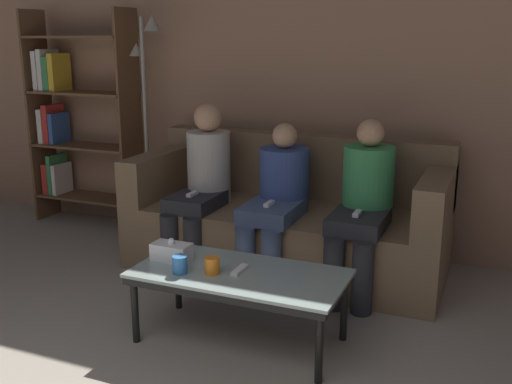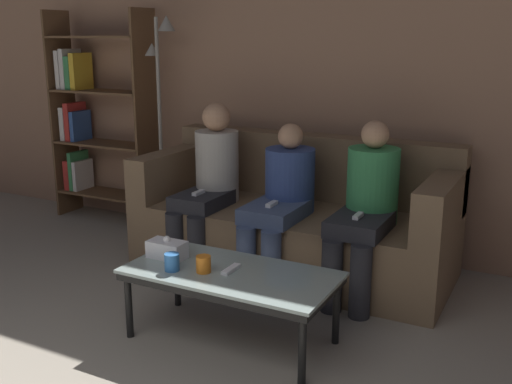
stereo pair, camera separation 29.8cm
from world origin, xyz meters
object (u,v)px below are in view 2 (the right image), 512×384
Objects in this scene: cup_near_left at (172,262)px; game_remote at (231,269)px; seated_person_left_end at (210,180)px; tissue_box at (167,249)px; bookshelf at (92,116)px; couch at (296,222)px; coffee_table at (231,278)px; standing_lamp at (162,104)px; seated_person_mid_left at (282,197)px; seated_person_mid_right at (366,204)px; cup_near_right at (203,264)px.

cup_near_left is 0.32m from game_remote.
cup_near_left is 1.20m from seated_person_left_end.
tissue_box is 0.12× the size of bookshelf.
game_remote is 0.13× the size of seated_person_left_end.
cup_near_left is (-0.15, -1.32, 0.12)m from couch.
coffee_table is at bearing -0.81° from tissue_box.
couch is 1.94× the size of coffee_table.
standing_lamp reaches higher than seated_person_mid_left.
seated_person_left_end is at bearing 111.80° from cup_near_left.
bookshelf reaches higher than coffee_table.
seated_person_left_end reaches higher than game_remote.
seated_person_mid_right is at bearing 64.62° from coffee_table.
cup_near_left reaches higher than cup_near_right.
cup_near_left is at bearing -96.46° from couch.
bookshelf is at bearing 168.90° from seated_person_mid_right.
seated_person_left_end is at bearing 127.19° from coffee_table.
seated_person_mid_left is at bearing 98.41° from coffee_table.
couch is 1.21m from tissue_box.
bookshelf is at bearing 141.12° from cup_near_left.
seated_person_left_end reaches higher than tissue_box.
seated_person_mid_left is (-0.01, 1.02, 0.13)m from cup_near_right.
cup_near_left is at bearing -38.88° from bookshelf.
tissue_box reaches higher than coffee_table.
seated_person_left_end is at bearing 107.63° from tissue_box.
cup_near_right is 0.05× the size of standing_lamp.
game_remote is (0.42, -0.01, -0.04)m from tissue_box.
cup_near_left is 0.05× the size of bookshelf.
seated_person_mid_left is at bearing 72.98° from tissue_box.
seated_person_mid_right is (0.57, 1.03, 0.15)m from cup_near_right.
seated_person_mid_left is 0.59m from seated_person_mid_right.
seated_person_mid_right is (1.18, -0.01, -0.02)m from seated_person_left_end.
standing_lamp is at bearing 167.94° from seated_person_mid_right.
cup_near_right is 0.09× the size of seated_person_mid_left.
seated_person_left_end reaches higher than coffee_table.
standing_lamp is at bearing 132.18° from cup_near_right.
standing_lamp is (-1.28, 0.17, 0.77)m from couch.
cup_near_right is 2.73m from bookshelf.
game_remote is 0.08× the size of standing_lamp.
seated_person_mid_right reaches higher than cup_near_left.
game_remote is at bearing -32.83° from bookshelf.
seated_person_mid_right is at bearing 60.83° from cup_near_right.
coffee_table is at bearing -52.81° from seated_person_left_end.
seated_person_mid_right is (0.74, 1.09, 0.15)m from cup_near_left.
seated_person_mid_left is (2.17, -0.55, -0.35)m from bookshelf.
standing_lamp reaches higher than coffee_table.
standing_lamp is at bearing 136.45° from game_remote.
bookshelf is at bearing 161.46° from seated_person_left_end.
seated_person_mid_right is at bearing 47.12° from tissue_box.
seated_person_left_end is at bearing 127.19° from game_remote.
bookshelf reaches higher than tissue_box.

